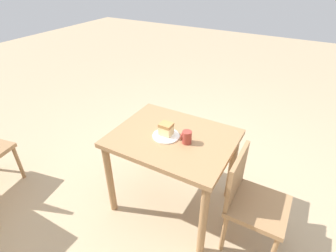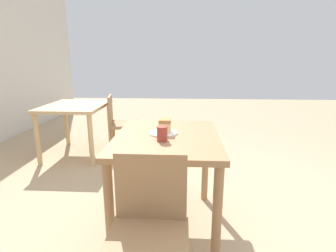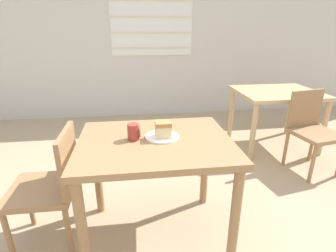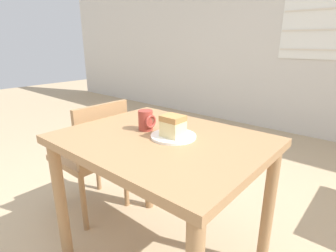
% 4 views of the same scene
% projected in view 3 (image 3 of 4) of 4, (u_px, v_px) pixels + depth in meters
% --- Properties ---
extents(wall_back, '(10.00, 0.09, 2.80)m').
position_uv_depth(wall_back, '(136.00, 28.00, 4.04)').
color(wall_back, beige).
rests_on(wall_back, ground_plane).
extents(dining_table_near, '(0.97, 0.77, 0.76)m').
position_uv_depth(dining_table_near, '(155.00, 157.00, 1.69)').
color(dining_table_near, '#9E754C').
rests_on(dining_table_near, ground_plane).
extents(dining_table_far, '(0.95, 0.78, 0.70)m').
position_uv_depth(dining_table_far, '(277.00, 100.00, 3.15)').
color(dining_table_far, tan).
rests_on(dining_table_far, ground_plane).
extents(chair_near_window, '(0.42, 0.42, 0.82)m').
position_uv_depth(chair_near_window, '(51.00, 184.00, 1.72)').
color(chair_near_window, '#9E754C').
rests_on(chair_near_window, ground_plane).
extents(chair_far_corner, '(0.49, 0.49, 0.82)m').
position_uv_depth(chair_far_corner, '(312.00, 128.00, 2.66)').
color(chair_far_corner, '#9E754C').
rests_on(chair_far_corner, ground_plane).
extents(plate, '(0.22, 0.22, 0.01)m').
position_uv_depth(plate, '(162.00, 137.00, 1.68)').
color(plate, white).
rests_on(plate, dining_table_near).
extents(cake_slice, '(0.10, 0.09, 0.10)m').
position_uv_depth(cake_slice, '(163.00, 129.00, 1.65)').
color(cake_slice, beige).
rests_on(cake_slice, plate).
extents(coffee_mug, '(0.08, 0.07, 0.10)m').
position_uv_depth(coffee_mug, '(134.00, 132.00, 1.64)').
color(coffee_mug, '#9E382D').
rests_on(coffee_mug, dining_table_near).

